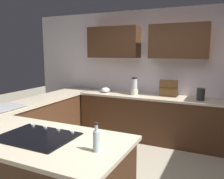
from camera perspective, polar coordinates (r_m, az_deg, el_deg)
wall_back at (r=4.95m, az=10.61°, el=5.45°), size 6.00×0.44×2.60m
lower_cabinets_back at (r=4.83m, az=8.84°, el=-6.95°), size 2.80×0.60×0.86m
countertop_back at (r=4.72m, az=8.98°, el=-1.70°), size 2.84×0.64×0.04m
lower_cabinets_side at (r=4.65m, az=-16.64°, el=-7.87°), size 0.60×2.90×0.86m
countertop_side at (r=4.54m, az=-16.90°, el=-2.43°), size 0.64×2.94×0.04m
island_top at (r=2.59m, az=-17.60°, el=-11.30°), size 1.92×1.00×0.04m
cooktop at (r=2.58m, az=-17.54°, el=-10.69°), size 0.76×0.56×0.03m
blender at (r=4.75m, az=5.41°, el=0.53°), size 0.15×0.15×0.35m
mixing_bowl at (r=5.01m, az=-1.60°, el=-0.11°), size 0.19×0.19×0.10m
spice_rack at (r=4.68m, az=13.42°, el=0.27°), size 0.33×0.11×0.31m
kettle at (r=4.49m, az=20.58°, el=-1.09°), size 0.14×0.14×0.21m
second_bottle at (r=2.11m, az=-3.77°, el=-12.07°), size 0.06×0.06×0.26m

